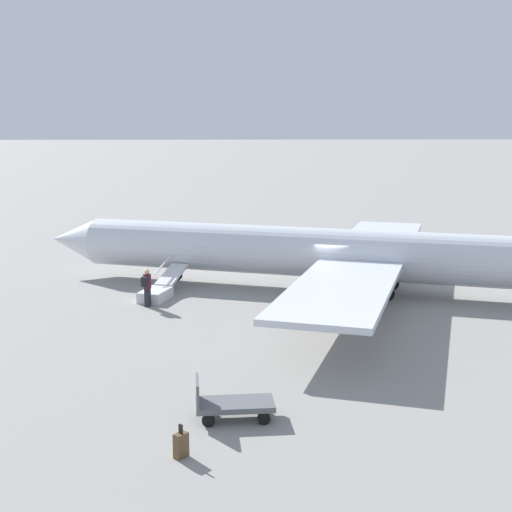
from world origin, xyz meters
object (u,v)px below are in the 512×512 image
at_px(luggage_cart, 231,404).
at_px(boarding_stairs, 159,291).
at_px(airplane_main, 357,254).
at_px(suitcase, 181,445).
at_px(passenger, 147,285).

bearing_deg(luggage_cart, boarding_stairs, -80.17).
bearing_deg(airplane_main, luggage_cart, 86.08).
xyz_separation_m(luggage_cart, suitcase, (1.26, 2.27, -0.13)).
bearing_deg(boarding_stairs, suitcase, -154.02).
distance_m(passenger, suitcase, 15.11).
relative_size(boarding_stairs, suitcase, 4.69).
distance_m(airplane_main, luggage_cart, 16.25).
bearing_deg(luggage_cart, airplane_main, -116.08).
bearing_deg(passenger, suitcase, -151.88).
bearing_deg(boarding_stairs, airplane_main, -66.91).
relative_size(passenger, luggage_cart, 0.77).
relative_size(passenger, suitcase, 1.98).
distance_m(luggage_cart, suitcase, 2.60).
bearing_deg(boarding_stairs, luggage_cart, -148.01).
relative_size(airplane_main, passenger, 17.94).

